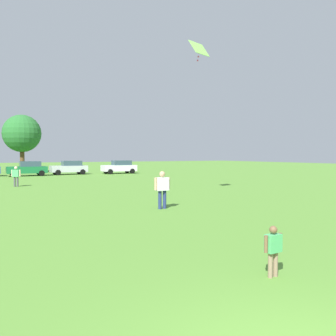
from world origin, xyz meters
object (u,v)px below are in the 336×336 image
at_px(parked_car_green_1, 28,168).
at_px(parked_car_white_3, 120,167).
at_px(child_kite_flyer, 273,247).
at_px(adult_bystander, 162,187).
at_px(parked_car_silver_2, 70,167).
at_px(tree_far_right, 22,134).
at_px(kite, 199,49).
at_px(bystander_near_trees, 16,175).

bearing_deg(parked_car_green_1, parked_car_white_3, 179.42).
bearing_deg(child_kite_flyer, adult_bystander, 71.22).
height_order(adult_bystander, parked_car_green_1, adult_bystander).
distance_m(parked_car_silver_2, tree_far_right, 9.09).
bearing_deg(kite, parked_car_green_1, 103.28).
height_order(bystander_near_trees, tree_far_right, tree_far_right).
xyz_separation_m(bystander_near_trees, parked_car_silver_2, (7.41, 14.85, -0.07)).
distance_m(child_kite_flyer, bystander_near_trees, 24.70).
height_order(bystander_near_trees, kite, kite).
xyz_separation_m(parked_car_white_3, tree_far_right, (-10.82, 7.32, 4.31)).
height_order(parked_car_silver_2, tree_far_right, tree_far_right).
relative_size(parked_car_green_1, tree_far_right, 0.56).
height_order(bystander_near_trees, parked_car_silver_2, parked_car_silver_2).
bearing_deg(adult_bystander, kite, 33.67).
relative_size(adult_bystander, parked_car_white_3, 0.40).
bearing_deg(tree_far_right, parked_car_white_3, -34.08).
bearing_deg(bystander_near_trees, parked_car_white_3, 78.02).
relative_size(child_kite_flyer, parked_car_green_1, 0.24).
bearing_deg(parked_car_green_1, child_kite_flyer, 90.05).
xyz_separation_m(adult_bystander, tree_far_right, (-2.04, 36.62, 4.15)).
distance_m(parked_car_green_1, parked_car_white_3, 11.02).
distance_m(bystander_near_trees, tree_far_right, 21.94).
bearing_deg(adult_bystander, parked_car_white_3, 68.72).
bearing_deg(child_kite_flyer, parked_car_white_3, 68.66).
bearing_deg(kite, child_kite_flyer, -116.41).
height_order(kite, tree_far_right, kite).
bearing_deg(parked_car_green_1, bystander_near_trees, 79.83).
bearing_deg(tree_far_right, kite, -79.84).
bearing_deg(parked_car_white_3, tree_far_right, -34.08).
bearing_deg(tree_far_right, parked_car_silver_2, -54.28).
xyz_separation_m(adult_bystander, parked_car_green_1, (-2.24, 29.41, -0.16)).
xyz_separation_m(bystander_near_trees, parked_car_green_1, (2.54, 14.14, -0.07)).
bearing_deg(parked_car_white_3, bystander_near_trees, 45.97).
height_order(parked_car_white_3, tree_far_right, tree_far_right).
xyz_separation_m(child_kite_flyer, tree_far_right, (0.16, 45.92, 4.54)).
bearing_deg(parked_car_white_3, parked_car_silver_2, -7.59).
relative_size(bystander_near_trees, parked_car_white_3, 0.36).
bearing_deg(adult_bystander, parked_car_green_1, 89.76).
relative_size(bystander_near_trees, parked_car_silver_2, 0.36).
relative_size(parked_car_white_3, tree_far_right, 0.56).
height_order(adult_bystander, parked_car_white_3, adult_bystander).
bearing_deg(kite, tree_far_right, 100.16).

